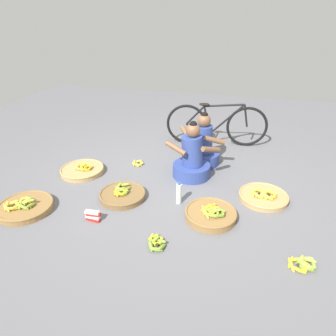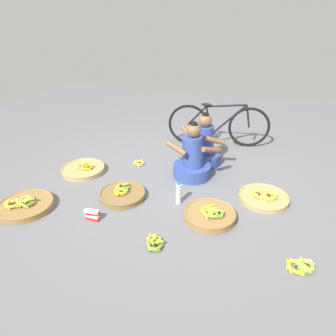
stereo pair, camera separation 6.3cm
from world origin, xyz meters
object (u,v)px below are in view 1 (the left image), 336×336
(banana_basket_near_vendor, at_px, (82,170))
(water_bottle, at_px, (179,193))
(vendor_woman_front, at_px, (192,159))
(loose_bananas_mid_right, at_px, (304,264))
(bicycle_leaning, at_px, (216,125))
(banana_basket_mid_left, at_px, (211,214))
(banana_basket_back_left, at_px, (122,194))
(banana_basket_back_right, at_px, (263,196))
(packet_carton_stack, at_px, (93,216))
(loose_bananas_back_center, at_px, (156,243))
(vendor_woman_behind, at_px, (202,147))
(banana_basket_front_right, at_px, (25,207))
(loose_bananas_front_center, at_px, (138,163))

(banana_basket_near_vendor, bearing_deg, water_bottle, -13.61)
(vendor_woman_front, distance_m, loose_bananas_mid_right, 1.92)
(vendor_woman_front, xyz_separation_m, banana_basket_near_vendor, (-1.53, -0.33, -0.21))
(bicycle_leaning, distance_m, banana_basket_mid_left, 2.16)
(banana_basket_back_left, relative_size, banana_basket_mid_left, 0.99)
(vendor_woman_front, xyz_separation_m, banana_basket_back_right, (0.98, -0.34, -0.22))
(bicycle_leaning, xyz_separation_m, packet_carton_stack, (-1.01, -2.51, -0.30))
(banana_basket_back_left, bearing_deg, banana_basket_mid_left, -6.00)
(banana_basket_back_left, bearing_deg, loose_bananas_back_center, -46.52)
(bicycle_leaning, height_order, banana_basket_mid_left, bicycle_leaning)
(banana_basket_back_right, relative_size, packet_carton_stack, 3.45)
(vendor_woman_behind, height_order, loose_bananas_mid_right, vendor_woman_behind)
(banana_basket_front_right, distance_m, banana_basket_near_vendor, 1.01)
(vendor_woman_front, bearing_deg, banana_basket_back_left, -132.60)
(loose_bananas_front_center, bearing_deg, banana_basket_mid_left, -38.84)
(vendor_woman_front, relative_size, water_bottle, 2.84)
(vendor_woman_behind, xyz_separation_m, banana_basket_front_right, (-1.77, -1.77, -0.21))
(banana_basket_back_left, height_order, loose_bananas_back_center, banana_basket_back_left)
(vendor_woman_behind, xyz_separation_m, packet_carton_stack, (-0.91, -1.73, -0.20))
(bicycle_leaning, height_order, banana_basket_near_vendor, bicycle_leaning)
(banana_basket_back_left, relative_size, loose_bananas_front_center, 2.96)
(banana_basket_front_right, height_order, banana_basket_near_vendor, banana_basket_front_right)
(banana_basket_front_right, xyz_separation_m, banana_basket_back_right, (2.67, 0.99, -0.01))
(loose_bananas_back_center, bearing_deg, banana_basket_back_left, 133.48)
(banana_basket_mid_left, relative_size, packet_carton_stack, 3.31)
(water_bottle, bearing_deg, banana_basket_back_right, 20.03)
(bicycle_leaning, xyz_separation_m, water_bottle, (-0.17, -1.93, -0.22))
(banana_basket_mid_left, bearing_deg, banana_basket_front_right, -168.40)
(bicycle_leaning, height_order, packet_carton_stack, bicycle_leaning)
(banana_basket_back_right, xyz_separation_m, water_bottle, (-0.99, -0.36, 0.09))
(banana_basket_front_right, height_order, banana_basket_mid_left, banana_basket_mid_left)
(banana_basket_mid_left, height_order, loose_bananas_front_center, banana_basket_mid_left)
(vendor_woman_front, height_order, banana_basket_near_vendor, vendor_woman_front)
(banana_basket_mid_left, bearing_deg, banana_basket_back_left, 174.00)
(loose_bananas_mid_right, bearing_deg, banana_basket_back_left, 163.57)
(banana_basket_back_right, bearing_deg, loose_bananas_front_center, 165.95)
(bicycle_leaning, xyz_separation_m, loose_bananas_back_center, (-0.21, -2.71, -0.33))
(vendor_woman_behind, distance_m, banana_basket_near_vendor, 1.79)
(vendor_woman_behind, xyz_separation_m, loose_bananas_back_center, (-0.12, -1.92, -0.23))
(bicycle_leaning, relative_size, packet_carton_stack, 9.71)
(banana_basket_front_right, height_order, loose_bananas_mid_right, banana_basket_front_right)
(banana_basket_front_right, bearing_deg, water_bottle, 20.39)
(vendor_woman_behind, height_order, loose_bananas_back_center, vendor_woman_behind)
(vendor_woman_front, distance_m, banana_basket_mid_left, 1.00)
(packet_carton_stack, bearing_deg, loose_bananas_mid_right, -2.52)
(vendor_woman_behind, distance_m, banana_basket_front_right, 2.51)
(banana_basket_back_left, bearing_deg, loose_bananas_front_center, 98.80)
(vendor_woman_behind, relative_size, loose_bananas_front_center, 4.16)
(banana_basket_near_vendor, relative_size, water_bottle, 2.15)
(banana_basket_back_right, distance_m, loose_bananas_front_center, 1.88)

